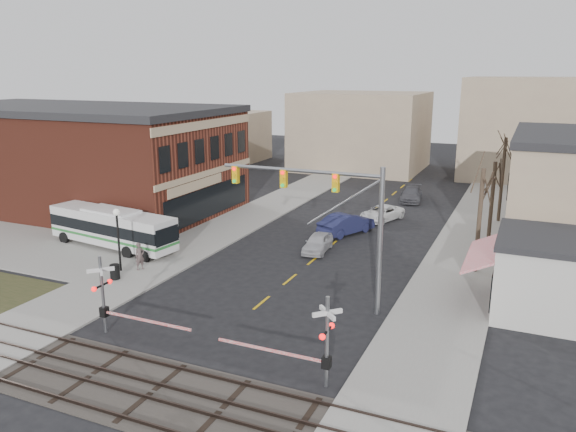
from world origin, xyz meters
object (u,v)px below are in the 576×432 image
Objects in this scene: transit_bus at (112,227)px; pedestrian_far at (144,242)px; trash_bin at (115,272)px; car_c at (382,213)px; pedestrian_near at (140,256)px; rr_crossing_west at (110,297)px; traffic_signal_mast at (333,206)px; street_lamp at (117,226)px; car_b at (346,224)px; car_a at (318,243)px; rr_crossing_east at (317,341)px; car_d at (411,194)px.

pedestrian_far is at bearing -6.00° from transit_bus.
transit_bus reaches higher than trash_bin.
car_c is 21.99m from pedestrian_near.
car_c is at bearing 17.17° from pedestrian_far.
transit_bus is 1.98× the size of rr_crossing_west.
pedestrian_far is at bearing 107.29° from trash_bin.
street_lamp is (-14.35, -0.43, -2.61)m from traffic_signal_mast.
street_lamp is 0.81× the size of car_b.
pedestrian_near is at bearing -141.57° from car_a.
transit_bus is 22.54m from car_c.
transit_bus reaches higher than car_b.
traffic_signal_mast is at bearing 1.72° from street_lamp.
transit_bus is 19.02m from traffic_signal_mast.
transit_bus is at bearing 77.82° from pedestrian_near.
car_b is at bearing 9.63° from pedestrian_far.
trash_bin is (-4.79, 5.84, -1.38)m from rr_crossing_west.
car_c is 20.69m from pedestrian_far.
car_c is at bearing 96.39° from traffic_signal_mast.
trash_bin is at bearing -62.62° from street_lamp.
car_a is at bearing -26.28° from pedestrian_near.
rr_crossing_east is 1.44× the size of car_a.
rr_crossing_west is 22.27m from car_b.
pedestrian_far is at bearing -109.85° from car_c.
pedestrian_near is (4.95, -3.19, -0.57)m from transit_bus.
car_b is (10.66, 14.43, -2.25)m from street_lamp.
transit_bus is 15.10m from car_a.
rr_crossing_east reaches higher than car_a.
trash_bin is 2.12m from pedestrian_near.
car_d is (16.91, 24.42, -0.91)m from transit_bus.
traffic_signal_mast is 15.27m from car_b.
traffic_signal_mast reaches higher than car_b.
car_c is 2.58× the size of pedestrian_near.
pedestrian_near is (-4.44, 7.89, -0.94)m from rr_crossing_west.
car_b is 1.06× the size of car_d.
car_a is (-4.16, 8.80, -5.04)m from traffic_signal_mast.
street_lamp is at bearing 143.67° from pedestrian_near.
traffic_signal_mast is 16.20m from pedestrian_far.
pedestrian_near is at bearing -101.31° from car_c.
rr_crossing_west is (9.40, -11.08, 0.37)m from transit_bus.
street_lamp is at bearing -110.77° from pedestrian_far.
pedestrian_far is (-13.02, -16.08, 0.30)m from car_c.
rr_crossing_west is 3.08× the size of pedestrian_near.
transit_bus reaches higher than car_c.
car_d reaches higher than trash_bin.
trash_bin is at bearing -106.53° from pedestrian_far.
rr_crossing_east is at bearing -1.41° from rr_crossing_west.
rr_crossing_west reaches higher than car_d.
transit_bus is at bearing -131.56° from car_d.
pedestrian_near is at bearing 80.50° from trash_bin.
pedestrian_far is (-13.83, -24.74, 0.25)m from car_d.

